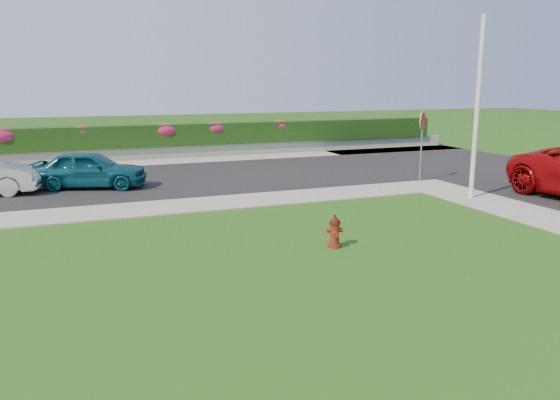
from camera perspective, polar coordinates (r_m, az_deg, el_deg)
name	(u,v)px	position (r m, az deg, el deg)	size (l,w,h in m)	color
ground	(413,302)	(9.98, 13.77, -10.29)	(120.00, 120.00, 0.00)	black
street_far	(82,185)	(21.80, -19.94, 1.53)	(26.00, 8.00, 0.04)	black
sidewalk_far	(52,216)	(16.90, -22.77, -1.59)	(24.00, 2.00, 0.04)	gray
curb_corner	(430,186)	(20.98, 15.38, 1.44)	(2.00, 2.00, 0.04)	gray
sidewalk_beyond	(166,162)	(27.10, -11.82, 3.94)	(34.00, 2.00, 0.04)	gray
retaining_wall	(161,152)	(28.54, -12.36, 4.89)	(34.00, 0.40, 0.60)	gray
hedge	(160,135)	(28.54, -12.47, 6.60)	(32.00, 0.90, 1.10)	black
fire_hydrant	(335,232)	(12.73, 5.73, -3.35)	(0.40, 0.38, 0.77)	#57130D
sedan_teal	(90,169)	(20.81, -19.24, 3.05)	(1.59, 3.95, 1.35)	#0B465A
utility_pole	(477,109)	(18.80, 19.91, 8.89)	(0.16, 0.16, 5.84)	silver
stop_sign	(422,129)	(21.60, 14.65, 7.16)	(0.60, 0.47, 2.72)	slate
flower_clump_b	(2,136)	(28.21, -27.06, 6.01)	(1.53, 0.98, 0.77)	#B91F50
flower_clump_c	(82,131)	(28.08, -19.96, 6.75)	(1.13, 0.73, 0.56)	#B91F50
flower_clump_d	(165,130)	(28.47, -11.88, 7.15)	(1.44, 0.92, 0.72)	#B91F50
flower_clump_e	(215,128)	(29.01, -6.79, 7.45)	(1.33, 0.86, 0.67)	#B91F50
flower_clump_f	(280,126)	(30.15, 0.02, 7.76)	(1.18, 0.76, 0.59)	#B91F50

